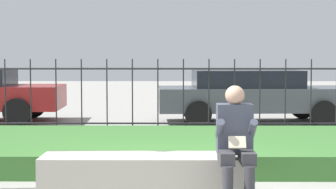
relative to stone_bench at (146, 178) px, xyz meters
The scene contains 5 objects.
stone_bench is the anchor object (origin of this frame).
person_seated_reader 1.13m from the stone_bench, 18.94° to the right, with size 0.42×0.73×1.26m.
grass_berm 2.33m from the stone_bench, 83.34° to the left, with size 9.72×3.22×0.32m.
iron_fence 4.39m from the stone_bench, 86.45° to the left, with size 7.72×0.03×1.53m.
car_parked_center 7.43m from the stone_bench, 72.71° to the left, with size 4.60×2.04×1.25m.
Camera 1 is at (0.02, -6.25, 1.57)m, focal length 60.00 mm.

